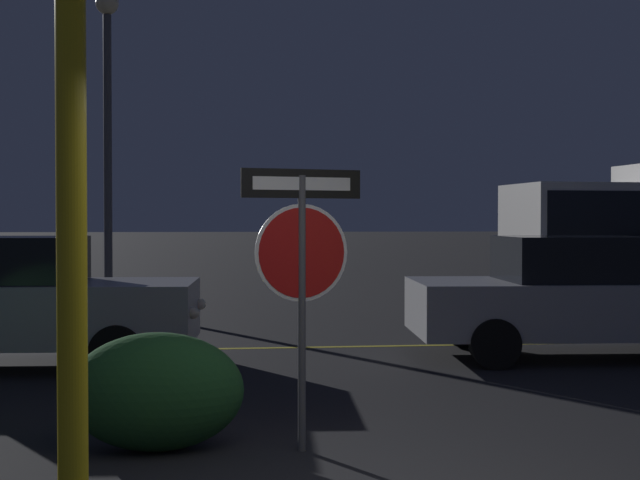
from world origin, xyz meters
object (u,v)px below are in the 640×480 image
hedge_bush_2 (156,392)px  yellow_pole_left (72,261)px  passing_car_2 (17,303)px  passing_car_3 (578,298)px  street_lamp (108,103)px  stop_sign (302,251)px

hedge_bush_2 → yellow_pole_left: bearing=-96.0°
yellow_pole_left → hedge_bush_2: (0.25, 2.34, -1.10)m
hedge_bush_2 → passing_car_2: (-1.92, 4.06, 0.32)m
passing_car_3 → yellow_pole_left: bearing=-35.3°
hedge_bush_2 → passing_car_3: bearing=39.2°
passing_car_3 → street_lamp: street_lamp is taller
stop_sign → street_lamp: size_ratio=0.35×
stop_sign → hedge_bush_2: bearing=159.2°
passing_car_3 → street_lamp: bearing=-130.9°
stop_sign → passing_car_3: stop_sign is taller
stop_sign → passing_car_3: (3.97, 4.26, -0.76)m
stop_sign → passing_car_3: bearing=32.8°
passing_car_2 → street_lamp: 7.54m
hedge_bush_2 → passing_car_3: 6.55m
street_lamp → passing_car_2: bearing=-92.1°
passing_car_3 → street_lamp: size_ratio=0.72×
yellow_pole_left → street_lamp: bearing=96.2°
stop_sign → street_lamp: bearing=89.9°
yellow_pole_left → passing_car_3: size_ratio=0.69×
passing_car_2 → passing_car_3: size_ratio=0.97×
passing_car_2 → yellow_pole_left: bearing=17.9°
hedge_bush_2 → passing_car_2: bearing=115.2°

